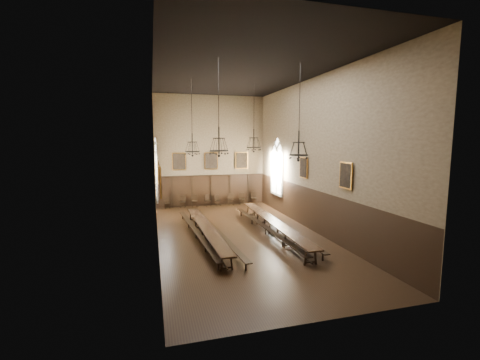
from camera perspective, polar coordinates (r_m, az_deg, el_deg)
name	(u,v)px	position (r m, az deg, el deg)	size (l,w,h in m)	color
floor	(240,236)	(18.49, -0.03, -9.90)	(9.00, 18.00, 0.02)	black
ceiling	(240,72)	(18.04, -0.03, 18.65)	(9.00, 18.00, 0.02)	black
wall_back	(211,151)	(26.49, -5.22, 5.14)	(9.00, 0.02, 9.00)	#857152
wall_front	(324,172)	(9.34, 14.76, 1.31)	(9.00, 0.02, 9.00)	#857152
wall_left	(155,158)	(17.07, -14.82, 3.85)	(0.02, 18.00, 9.00)	#857152
wall_right	(314,155)	(19.39, 12.97, 4.27)	(0.02, 18.00, 9.00)	#857152
wainscot_panelling	(240,214)	(18.16, -0.03, -6.10)	(9.00, 18.00, 2.50)	black
table_left	(206,233)	(17.74, -6.03, -9.40)	(0.97, 9.60, 0.75)	black
table_right	(273,227)	(18.74, 5.94, -8.38)	(0.97, 10.45, 0.81)	black
bench_left_outer	(196,233)	(18.08, -7.83, -9.39)	(0.96, 10.00, 0.45)	black
bench_left_inner	(216,233)	(18.09, -4.21, -9.30)	(0.96, 10.35, 0.47)	black
bench_right_inner	(266,229)	(18.73, 4.57, -8.75)	(0.67, 10.16, 0.46)	black
bench_right_outer	(283,228)	(19.10, 7.71, -8.50)	(0.30, 9.80, 0.44)	black
chair_0	(168,205)	(26.10, -12.76, -4.40)	(0.42, 0.42, 0.89)	black
chair_1	(183,204)	(26.24, -10.14, -4.23)	(0.51, 0.51, 0.95)	black
chair_2	(195,203)	(26.31, -8.08, -4.12)	(0.47, 0.47, 1.01)	black
chair_3	(208,203)	(26.45, -5.75, -4.05)	(0.52, 0.52, 0.96)	black
chair_4	(218,203)	(26.57, -3.99, -4.04)	(0.46, 0.46, 0.88)	black
chair_5	(231,202)	(26.80, -1.65, -3.87)	(0.43, 0.43, 0.97)	black
chair_6	(242,201)	(27.01, 0.34, -3.77)	(0.49, 0.49, 0.99)	black
chair_7	(254,200)	(27.33, 2.49, -3.61)	(0.48, 0.48, 1.04)	black
chandelier_back_left	(192,147)	(19.61, -8.47, 5.84)	(0.89, 0.89, 4.45)	black
chandelier_back_right	(254,143)	(20.73, 2.47, 6.54)	(0.95, 0.95, 4.24)	black
chandelier_front_left	(219,145)	(14.60, -3.76, 6.32)	(0.86, 0.86, 4.22)	black
chandelier_front_right	(299,149)	(15.73, 10.37, 5.39)	(0.94, 0.94, 4.48)	black
portrait_back_0	(179,161)	(26.07, -10.79, 3.25)	(1.10, 0.12, 1.40)	orange
portrait_back_1	(211,161)	(26.40, -5.15, 3.40)	(1.10, 0.12, 1.40)	orange
portrait_back_2	(242,160)	(26.98, 0.30, 3.51)	(1.10, 0.12, 1.40)	orange
portrait_left_0	(158,171)	(18.13, -14.37, 1.50)	(0.12, 1.00, 1.30)	orange
portrait_left_1	(160,182)	(13.66, -14.00, -0.27)	(0.12, 1.00, 1.30)	orange
portrait_right_0	(304,168)	(20.27, 11.24, 2.16)	(0.12, 1.00, 1.30)	orange
portrait_right_1	(346,175)	(16.39, 18.29, 0.79)	(0.12, 1.00, 1.30)	orange
window_right	(277,167)	(24.40, 6.60, 2.37)	(0.20, 2.20, 4.60)	white
window_left	(156,170)	(22.64, -14.70, 1.81)	(0.20, 2.20, 4.60)	white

